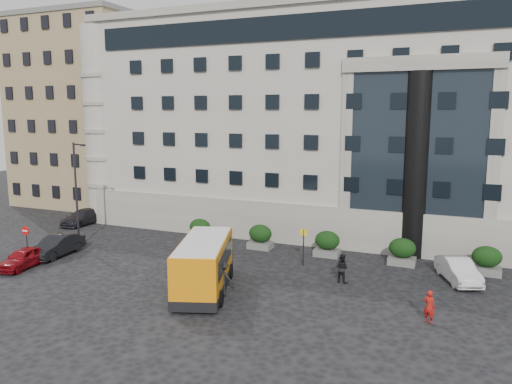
% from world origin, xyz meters
% --- Properties ---
extents(ground, '(120.00, 120.00, 0.00)m').
position_xyz_m(ground, '(0.00, 0.00, 0.00)').
color(ground, black).
rests_on(ground, ground).
extents(civic_building, '(44.00, 24.00, 18.00)m').
position_xyz_m(civic_building, '(6.00, 22.00, 9.00)').
color(civic_building, '#A69F93').
rests_on(civic_building, ground).
extents(entrance_column, '(1.80, 1.80, 13.00)m').
position_xyz_m(entrance_column, '(12.00, 10.30, 6.50)').
color(entrance_column, black).
rests_on(entrance_column, ground).
extents(apartment_near, '(14.00, 14.00, 20.00)m').
position_xyz_m(apartment_near, '(-24.00, 20.00, 10.00)').
color(apartment_near, '#907854').
rests_on(apartment_near, ground).
extents(apartment_far, '(13.00, 13.00, 22.00)m').
position_xyz_m(apartment_far, '(-27.00, 38.00, 11.00)').
color(apartment_far, '#7A6247').
rests_on(apartment_far, ground).
extents(hedge_a, '(1.80, 1.26, 1.84)m').
position_xyz_m(hedge_a, '(-4.00, 7.80, 0.93)').
color(hedge_a, '#5D5D5B').
rests_on(hedge_a, ground).
extents(hedge_b, '(1.80, 1.26, 1.84)m').
position_xyz_m(hedge_b, '(1.20, 7.80, 0.93)').
color(hedge_b, '#5D5D5B').
rests_on(hedge_b, ground).
extents(hedge_c, '(1.80, 1.26, 1.84)m').
position_xyz_m(hedge_c, '(6.40, 7.80, 0.93)').
color(hedge_c, '#5D5D5B').
rests_on(hedge_c, ground).
extents(hedge_d, '(1.80, 1.26, 1.84)m').
position_xyz_m(hedge_d, '(11.60, 7.80, 0.93)').
color(hedge_d, '#5D5D5B').
rests_on(hedge_d, ground).
extents(hedge_e, '(1.80, 1.26, 1.84)m').
position_xyz_m(hedge_e, '(16.80, 7.80, 0.93)').
color(hedge_e, '#5D5D5B').
rests_on(hedge_e, ground).
extents(street_lamp, '(1.16, 0.18, 8.00)m').
position_xyz_m(street_lamp, '(-11.94, 3.00, 4.37)').
color(street_lamp, '#262628').
rests_on(street_lamp, ground).
extents(bus_stop_sign, '(0.50, 0.08, 2.52)m').
position_xyz_m(bus_stop_sign, '(5.50, 5.00, 1.73)').
color(bus_stop_sign, '#262628').
rests_on(bus_stop_sign, ground).
extents(no_entry_sign, '(0.64, 0.16, 2.32)m').
position_xyz_m(no_entry_sign, '(-13.00, -1.04, 1.65)').
color(no_entry_sign, '#262628').
rests_on(no_entry_sign, ground).
extents(minibus, '(4.76, 7.65, 3.02)m').
position_xyz_m(minibus, '(1.70, -1.87, 1.66)').
color(minibus, orange).
rests_on(minibus, ground).
extents(red_truck, '(3.11, 5.10, 2.56)m').
position_xyz_m(red_truck, '(-17.05, 13.60, 1.31)').
color(red_truck, maroon).
rests_on(red_truck, ground).
extents(parked_car_a, '(2.06, 4.06, 1.32)m').
position_xyz_m(parked_car_a, '(-11.50, -2.73, 0.66)').
color(parked_car_a, maroon).
rests_on(parked_car_a, ground).
extents(parked_car_b, '(2.00, 4.69, 1.51)m').
position_xyz_m(parked_car_b, '(-11.50, 0.25, 0.75)').
color(parked_car_b, black).
rests_on(parked_car_b, ground).
extents(parked_car_c, '(2.02, 4.74, 1.36)m').
position_xyz_m(parked_car_c, '(-17.00, 9.01, 0.68)').
color(parked_car_c, black).
rests_on(parked_car_c, ground).
extents(parked_car_d, '(3.28, 5.61, 1.47)m').
position_xyz_m(parked_car_d, '(-13.90, 14.23, 0.73)').
color(parked_car_d, black).
rests_on(parked_car_d, ground).
extents(white_taxi, '(3.04, 4.60, 1.43)m').
position_xyz_m(white_taxi, '(15.17, 5.64, 0.72)').
color(white_taxi, silver).
rests_on(white_taxi, ground).
extents(pedestrian_a, '(0.71, 0.59, 1.66)m').
position_xyz_m(pedestrian_a, '(14.00, -1.42, 0.83)').
color(pedestrian_a, '#AB1611').
rests_on(pedestrian_a, ground).
extents(pedestrian_b, '(0.99, 0.85, 1.78)m').
position_xyz_m(pedestrian_b, '(8.66, 2.71, 0.89)').
color(pedestrian_b, black).
rests_on(pedestrian_b, ground).
extents(pedestrian_c, '(1.37, 0.92, 1.97)m').
position_xyz_m(pedestrian_c, '(3.00, -2.06, 0.99)').
color(pedestrian_c, black).
rests_on(pedestrian_c, ground).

